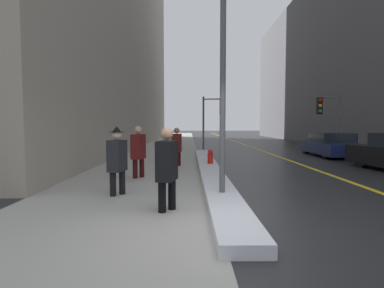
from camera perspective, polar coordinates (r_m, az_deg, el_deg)
ground_plane at (r=4.70m, az=5.54°, el=-16.05°), size 160.00×160.00×0.00m
sidewalk_slab at (r=19.53m, az=-5.00°, el=-1.02°), size 4.00×80.00×0.01m
road_centre_stripe at (r=19.98m, az=12.43°, el=-0.99°), size 0.16×80.00×0.00m
snow_bank_curb at (r=10.26m, az=3.31°, el=-4.72°), size 0.69×13.51×0.19m
building_facade_right at (r=30.15m, az=26.87°, el=13.78°), size 6.00×36.00×14.20m
lamp_post at (r=6.43m, az=5.94°, el=19.67°), size 0.28×0.28×5.72m
traffic_light_near at (r=17.66m, az=4.51°, el=6.06°), size 1.30×0.36×3.25m
traffic_light_far at (r=17.65m, az=24.27°, el=5.64°), size 1.31×0.32×3.21m
pedestrian_trailing at (r=5.47m, az=-4.80°, el=-4.05°), size 0.39×0.55×1.54m
pedestrian_in_fedora at (r=6.88m, az=-14.06°, el=-2.58°), size 0.38×0.53×1.56m
pedestrian_with_shoulder_bag at (r=9.04m, az=-10.16°, el=-1.03°), size 0.39×0.74×1.55m
pedestrian_nearside at (r=11.47m, az=-2.92°, el=-0.20°), size 0.38×0.71×1.48m
parked_car_navy at (r=16.78m, az=24.85°, el=-0.18°), size 1.85×4.20×1.19m
fire_hydrant at (r=10.91m, az=3.50°, el=-2.89°), size 0.20×0.20×0.70m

